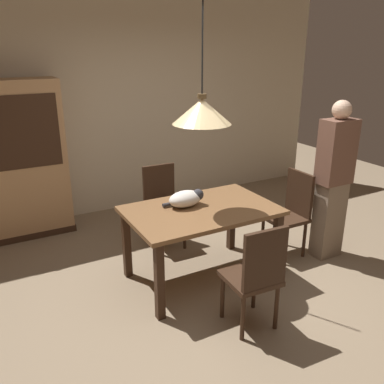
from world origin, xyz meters
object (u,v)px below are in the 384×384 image
object	(u,v)px
dining_table	(201,218)
cat_sleeping	(186,198)
person_standing	(333,181)
hutch_bookcase	(17,164)
chair_near_front	(256,274)
chair_far_back	(163,202)
chair_right_side	(291,210)
pendant_lamp	(202,111)

from	to	relation	value
dining_table	cat_sleeping	xyz separation A→B (m)	(-0.09, 0.13, 0.18)
dining_table	person_standing	bearing A→B (deg)	-9.36
hutch_bookcase	chair_near_front	bearing A→B (deg)	-63.82
chair_far_back	hutch_bookcase	size ratio (longest dim) A/B	0.50
dining_table	cat_sleeping	world-z (taller)	cat_sleeping
chair_far_back	hutch_bookcase	xyz separation A→B (m)	(-1.38, 1.04, 0.38)
chair_near_front	person_standing	distance (m)	1.63
chair_near_front	cat_sleeping	size ratio (longest dim) A/B	2.38
chair_near_front	dining_table	bearing A→B (deg)	89.73
chair_right_side	hutch_bookcase	world-z (taller)	hutch_bookcase
cat_sleeping	pendant_lamp	size ratio (longest dim) A/B	0.30
pendant_lamp	chair_far_back	bearing A→B (deg)	89.89
chair_far_back	dining_table	bearing A→B (deg)	-90.11
pendant_lamp	hutch_bookcase	xyz separation A→B (m)	(-1.38, 1.92, -0.77)
chair_right_side	cat_sleeping	distance (m)	1.27
cat_sleeping	dining_table	bearing A→B (deg)	-54.00
chair_far_back	chair_right_side	size ratio (longest dim) A/B	1.00
chair_right_side	cat_sleeping	world-z (taller)	chair_right_side
dining_table	chair_near_front	bearing A→B (deg)	-90.27
cat_sleeping	pendant_lamp	world-z (taller)	pendant_lamp
chair_near_front	chair_right_side	bearing A→B (deg)	37.77
dining_table	pendant_lamp	world-z (taller)	pendant_lamp
dining_table	hutch_bookcase	xyz separation A→B (m)	(-1.38, 1.92, 0.24)
chair_near_front	chair_far_back	distance (m)	1.76
dining_table	pendant_lamp	bearing A→B (deg)	84.05
pendant_lamp	hutch_bookcase	size ratio (longest dim) A/B	0.70
chair_far_back	chair_right_side	bearing A→B (deg)	-37.96
chair_right_side	cat_sleeping	bearing A→B (deg)	174.10
dining_table	cat_sleeping	distance (m)	0.24
chair_right_side	person_standing	xyz separation A→B (m)	(0.33, -0.24, 0.35)
pendant_lamp	person_standing	distance (m)	1.68
dining_table	chair_right_side	world-z (taller)	chair_right_side
chair_far_back	person_standing	world-z (taller)	person_standing
chair_far_back	chair_near_front	bearing A→B (deg)	-90.19
chair_right_side	hutch_bookcase	size ratio (longest dim) A/B	0.50
cat_sleeping	person_standing	bearing A→B (deg)	-13.28
chair_right_side	chair_far_back	bearing A→B (deg)	142.04
hutch_bookcase	person_standing	world-z (taller)	hutch_bookcase
person_standing	chair_near_front	bearing A→B (deg)	-156.39
dining_table	hutch_bookcase	bearing A→B (deg)	125.70
dining_table	chair_right_side	distance (m)	1.14
chair_right_side	cat_sleeping	xyz separation A→B (m)	(-1.22, 0.13, 0.32)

